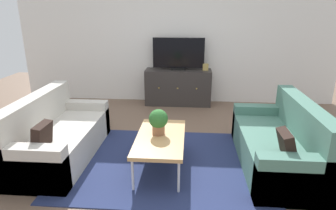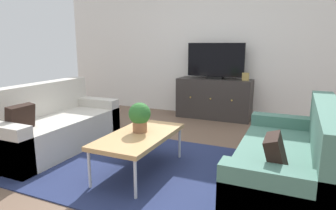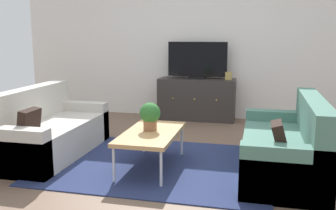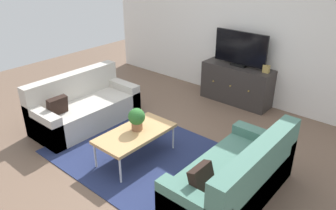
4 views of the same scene
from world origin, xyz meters
name	(u,v)px [view 2 (image 2 of 4)]	position (x,y,z in m)	size (l,w,h in m)	color
ground_plane	(155,163)	(0.00, 0.00, 0.00)	(10.00, 10.00, 0.00)	brown
wall_back	(217,42)	(0.00, 2.55, 1.35)	(6.40, 0.12, 2.70)	white
area_rug	(148,168)	(0.00, -0.15, 0.01)	(2.50, 1.90, 0.01)	navy
couch_left_side	(50,127)	(-1.43, -0.10, 0.27)	(0.80, 1.70, 0.82)	beige
couch_right_side	(295,165)	(1.43, -0.10, 0.27)	(0.80, 1.70, 0.82)	#4C7A6B
coffee_table	(139,137)	(-0.04, -0.26, 0.38)	(0.57, 1.09, 0.41)	tan
potted_plant	(140,116)	(-0.07, -0.19, 0.59)	(0.23, 0.23, 0.31)	#936042
tv_console	(214,99)	(0.06, 2.27, 0.35)	(1.31, 0.47, 0.71)	#332D2B
flat_screen_tv	(216,61)	(0.06, 2.29, 1.02)	(1.01, 0.16, 0.62)	black
mantel_clock	(246,77)	(0.59, 2.27, 0.77)	(0.11, 0.07, 0.13)	tan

